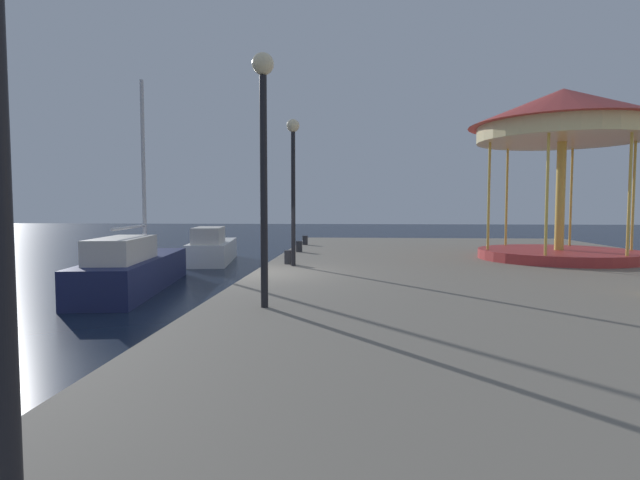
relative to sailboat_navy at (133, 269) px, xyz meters
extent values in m
plane|color=black|center=(3.88, -1.65, -0.65)|extent=(120.00, 120.00, 0.00)
cube|color=gray|center=(10.58, -1.65, -0.25)|extent=(13.40, 29.34, 0.80)
cube|color=#19214C|center=(-0.02, 0.18, -0.16)|extent=(2.51, 6.78, 0.98)
cube|color=beige|center=(0.13, -0.93, 0.66)|extent=(1.53, 3.04, 0.65)
cylinder|color=silver|center=(-0.17, 1.26, 3.05)|extent=(0.12, 0.12, 5.43)
cylinder|color=silver|center=(0.03, -0.21, 1.23)|extent=(0.48, 2.96, 0.08)
cube|color=white|center=(0.09, 7.89, -0.18)|extent=(2.37, 5.48, 0.93)
cube|color=beige|center=(0.29, 6.59, 0.62)|extent=(1.46, 2.47, 0.68)
cube|color=#4C6070|center=(0.12, 7.75, 0.76)|extent=(0.97, 0.24, 0.31)
cylinder|color=#B23333|center=(12.94, 2.23, 0.30)|extent=(4.92, 4.92, 0.30)
cylinder|color=gold|center=(12.94, 2.23, 2.15)|extent=(0.28, 0.28, 3.40)
cylinder|color=#F2E099|center=(12.94, 2.23, 4.10)|extent=(5.15, 5.15, 0.50)
cone|color=#C63D38|center=(12.94, 2.23, 4.92)|extent=(5.72, 5.72, 1.14)
cylinder|color=gold|center=(15.15, 2.23, 2.15)|extent=(0.08, 0.08, 3.40)
cylinder|color=gold|center=(14.04, 4.15, 2.15)|extent=(0.08, 0.08, 3.40)
cylinder|color=gold|center=(11.83, 4.15, 2.15)|extent=(0.08, 0.08, 3.40)
cylinder|color=gold|center=(10.73, 2.23, 2.15)|extent=(0.08, 0.08, 3.40)
cylinder|color=gold|center=(11.83, 0.32, 2.15)|extent=(0.08, 0.08, 3.40)
cylinder|color=gold|center=(14.04, 0.32, 2.15)|extent=(0.08, 0.08, 3.40)
cylinder|color=black|center=(5.02, -6.05, 2.04)|extent=(0.12, 0.12, 3.79)
sphere|color=#F9E5B2|center=(5.02, -6.05, 4.12)|extent=(0.36, 0.36, 0.36)
cylinder|color=black|center=(4.76, -0.18, 2.02)|extent=(0.12, 0.12, 3.74)
sphere|color=#F9E5B2|center=(4.76, -0.18, 4.07)|extent=(0.36, 0.36, 0.36)
cylinder|color=#2D2D33|center=(4.54, 0.30, 0.35)|extent=(0.24, 0.24, 0.40)
cylinder|color=#2D2D33|center=(4.40, 4.26, 0.35)|extent=(0.24, 0.24, 0.40)
cylinder|color=#2D2D33|center=(4.26, 7.77, 0.35)|extent=(0.24, 0.24, 0.40)
camera|label=1|loc=(6.55, -14.25, 1.82)|focal=28.35mm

